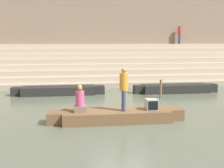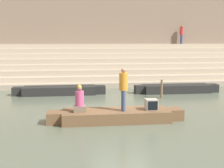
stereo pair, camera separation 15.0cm
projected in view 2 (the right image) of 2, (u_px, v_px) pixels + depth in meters
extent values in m
plane|color=#566051|center=(122.00, 116.00, 13.50)|extent=(120.00, 120.00, 0.00)
cube|color=tan|center=(100.00, 80.00, 24.03)|extent=(36.00, 6.40, 0.36)
cube|color=#B2A28D|center=(99.00, 75.00, 24.37)|extent=(36.00, 5.60, 0.36)
cube|color=tan|center=(99.00, 70.00, 24.71)|extent=(36.00, 4.80, 0.36)
cube|color=#B2A28D|center=(98.00, 65.00, 25.05)|extent=(36.00, 4.00, 0.36)
cube|color=tan|center=(98.00, 60.00, 25.39)|extent=(36.00, 3.20, 0.36)
cube|color=#B2A28D|center=(97.00, 55.00, 25.73)|extent=(36.00, 2.40, 0.36)
cube|color=tan|center=(97.00, 51.00, 26.07)|extent=(36.00, 1.60, 0.36)
cube|color=#B2A28D|center=(97.00, 46.00, 26.41)|extent=(36.00, 0.80, 0.36)
cube|color=#7F6B5B|center=(96.00, 21.00, 27.09)|extent=(34.20, 1.20, 9.70)
cube|color=#4C4037|center=(96.00, 74.00, 27.13)|extent=(34.20, 0.12, 0.60)
cube|color=brown|center=(116.00, 116.00, 12.65)|extent=(4.31, 1.39, 0.46)
cube|color=beige|center=(116.00, 111.00, 12.62)|extent=(3.97, 1.29, 0.05)
cube|color=brown|center=(174.00, 114.00, 12.96)|extent=(0.60, 0.76, 0.46)
cube|color=brown|center=(54.00, 118.00, 12.34)|extent=(0.60, 0.76, 0.46)
cylinder|color=olive|center=(98.00, 109.00, 13.33)|extent=(2.43, 0.04, 0.04)
cylinder|color=#3D4C75|center=(123.00, 100.00, 12.56)|extent=(0.14, 0.14, 0.84)
cylinder|color=#3D4C75|center=(124.00, 101.00, 12.37)|extent=(0.14, 0.14, 0.84)
cylinder|color=orange|center=(123.00, 82.00, 12.36)|extent=(0.34, 0.34, 0.70)
sphere|color=#8C664C|center=(124.00, 70.00, 12.29)|extent=(0.20, 0.20, 0.20)
cube|color=#756656|center=(80.00, 109.00, 12.32)|extent=(0.48, 0.38, 0.24)
cylinder|color=#C64C7F|center=(80.00, 98.00, 12.26)|extent=(0.34, 0.34, 0.59)
sphere|color=#8C664C|center=(79.00, 89.00, 12.20)|extent=(0.20, 0.20, 0.20)
sphere|color=gold|center=(79.00, 87.00, 12.19)|extent=(0.17, 0.17, 0.17)
cube|color=#9E998E|center=(151.00, 104.00, 12.67)|extent=(0.48, 0.47, 0.44)
cube|color=black|center=(153.00, 106.00, 12.43)|extent=(0.40, 0.02, 0.36)
cube|color=black|center=(177.00, 89.00, 19.40)|extent=(4.14, 1.17, 0.49)
cube|color=beige|center=(177.00, 85.00, 19.37)|extent=(3.81, 1.07, 0.05)
cube|color=black|center=(213.00, 88.00, 19.70)|extent=(0.58, 0.64, 0.49)
cube|color=black|center=(139.00, 89.00, 19.10)|extent=(0.58, 0.64, 0.49)
cube|color=black|center=(60.00, 90.00, 18.71)|extent=(4.30, 1.17, 0.49)
cube|color=beige|center=(59.00, 87.00, 18.68)|extent=(3.96, 1.07, 0.05)
cube|color=black|center=(100.00, 90.00, 19.02)|extent=(0.60, 0.64, 0.49)
cube|color=black|center=(18.00, 91.00, 18.40)|extent=(0.60, 0.64, 0.49)
cylinder|color=brown|center=(162.00, 89.00, 17.54)|extent=(0.13, 0.13, 1.05)
cylinder|color=#3D4C75|center=(181.00, 39.00, 27.37)|extent=(0.14, 0.14, 0.79)
cylinder|color=#3D4C75|center=(182.00, 39.00, 27.18)|extent=(0.14, 0.14, 0.79)
cylinder|color=#B23333|center=(182.00, 31.00, 27.17)|extent=(0.34, 0.34, 0.66)
sphere|color=#8C664C|center=(182.00, 26.00, 27.11)|extent=(0.19, 0.19, 0.19)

